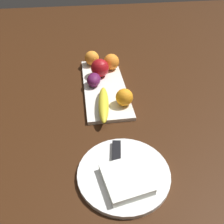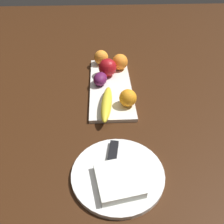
% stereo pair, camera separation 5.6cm
% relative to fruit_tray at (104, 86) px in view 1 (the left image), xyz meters
% --- Properties ---
extents(ground_plane, '(2.40, 2.40, 0.00)m').
position_rel_fruit_tray_xyz_m(ground_plane, '(-0.01, -0.03, -0.01)').
color(ground_plane, '#371C0C').
extents(fruit_tray, '(0.43, 0.16, 0.01)m').
position_rel_fruit_tray_xyz_m(fruit_tray, '(0.00, 0.00, 0.00)').
color(fruit_tray, white).
rests_on(fruit_tray, ground_plane).
extents(apple, '(0.07, 0.07, 0.07)m').
position_rel_fruit_tray_xyz_m(apple, '(-0.07, -0.01, 0.04)').
color(apple, '#A61218').
rests_on(apple, fruit_tray).
extents(banana, '(0.20, 0.06, 0.04)m').
position_rel_fruit_tray_xyz_m(banana, '(0.15, -0.02, 0.02)').
color(banana, yellow).
rests_on(banana, fruit_tray).
extents(orange_near_apple, '(0.06, 0.06, 0.06)m').
position_rel_fruit_tray_xyz_m(orange_near_apple, '(0.14, 0.05, 0.04)').
color(orange_near_apple, orange).
rests_on(orange_near_apple, fruit_tray).
extents(orange_near_banana, '(0.07, 0.07, 0.07)m').
position_rel_fruit_tray_xyz_m(orange_near_banana, '(-0.13, 0.05, 0.04)').
color(orange_near_banana, orange).
rests_on(orange_near_banana, fruit_tray).
extents(orange_center, '(0.06, 0.06, 0.06)m').
position_rel_fruit_tray_xyz_m(orange_center, '(-0.18, -0.04, 0.04)').
color(orange_center, orange).
rests_on(orange_center, fruit_tray).
extents(grape_bunch, '(0.08, 0.07, 0.05)m').
position_rel_fruit_tray_xyz_m(grape_bunch, '(-0.00, -0.04, 0.03)').
color(grape_bunch, '#581745').
rests_on(grape_bunch, fruit_tray).
extents(dinner_plate, '(0.24, 0.24, 0.01)m').
position_rel_fruit_tray_xyz_m(dinner_plate, '(0.42, 0.00, -0.00)').
color(dinner_plate, white).
rests_on(dinner_plate, ground_plane).
extents(folded_napkin, '(0.13, 0.13, 0.02)m').
position_rel_fruit_tray_xyz_m(folded_napkin, '(0.45, 0.00, 0.02)').
color(folded_napkin, white).
rests_on(folded_napkin, dinner_plate).
extents(knife, '(0.18, 0.05, 0.01)m').
position_rel_fruit_tray_xyz_m(knife, '(0.38, -0.01, 0.01)').
color(knife, silver).
rests_on(knife, dinner_plate).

